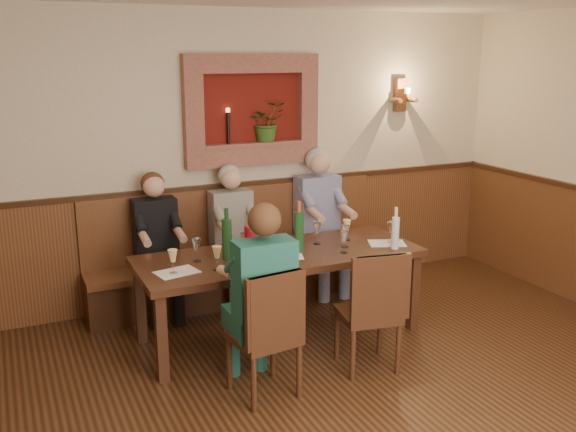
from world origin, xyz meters
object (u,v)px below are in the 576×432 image
object	(u,v)px
chair_near_left	(265,358)
water_bottle	(395,232)
chair_near_right	(368,334)
person_chair_front	(260,314)
person_bench_mid	(235,249)
person_bench_left	(159,260)
wine_bottle_green_b	(227,238)
spittoon_bucket	(259,241)
bench	(241,267)
wine_bottle_green_a	(299,231)
person_bench_right	(321,233)
dining_table	(280,261)

from	to	relation	value
chair_near_left	water_bottle	bearing A→B (deg)	14.08
chair_near_right	person_chair_front	distance (m)	0.94
chair_near_left	person_bench_mid	world-z (taller)	person_bench_mid
person_chair_front	person_bench_left	bearing A→B (deg)	101.71
wine_bottle_green_b	person_bench_left	bearing A→B (deg)	114.91
chair_near_right	spittoon_bucket	distance (m)	1.15
bench	wine_bottle_green_a	bearing A→B (deg)	-81.01
person_bench_right	chair_near_right	bearing A→B (deg)	-105.05
person_bench_mid	water_bottle	size ratio (longest dim) A/B	3.74
water_bottle	person_chair_front	bearing A→B (deg)	-161.66
person_chair_front	wine_bottle_green_a	world-z (taller)	person_chair_front
bench	spittoon_bucket	world-z (taller)	bench
person_chair_front	chair_near_right	bearing A→B (deg)	-2.39
wine_bottle_green_b	water_bottle	bearing A→B (deg)	-12.72
bench	water_bottle	bearing A→B (deg)	-52.38
chair_near_right	water_bottle	distance (m)	0.99
chair_near_left	person_chair_front	world-z (taller)	person_chair_front
chair_near_right	person_chair_front	bearing A→B (deg)	-172.13
chair_near_left	water_bottle	distance (m)	1.68
chair_near_left	bench	bearing A→B (deg)	67.34
spittoon_bucket	wine_bottle_green_b	bearing A→B (deg)	168.52
person_chair_front	water_bottle	bearing A→B (deg)	18.34
person_bench_right	spittoon_bucket	bearing A→B (deg)	-139.92
water_bottle	person_bench_left	bearing A→B (deg)	147.62
dining_table	person_bench_left	xyz separation A→B (m)	(-0.84, 0.84, -0.12)
chair_near_right	spittoon_bucket	size ratio (longest dim) A/B	3.53
chair_near_left	spittoon_bucket	size ratio (longest dim) A/B	3.55
wine_bottle_green_a	water_bottle	world-z (taller)	wine_bottle_green_a
spittoon_bucket	wine_bottle_green_a	world-z (taller)	wine_bottle_green_a
dining_table	chair_near_right	bearing A→B (deg)	-64.64
person_chair_front	spittoon_bucket	world-z (taller)	person_chair_front
person_bench_left	water_bottle	world-z (taller)	person_bench_left
bench	person_bench_left	size ratio (longest dim) A/B	2.22
spittoon_bucket	wine_bottle_green_b	distance (m)	0.27
person_bench_right	person_bench_mid	bearing A→B (deg)	179.81
dining_table	person_bench_mid	distance (m)	0.85
person_chair_front	dining_table	bearing A→B (deg)	57.23
person_chair_front	wine_bottle_green_a	xyz separation A→B (m)	(0.66, 0.73, 0.35)
chair_near_left	spittoon_bucket	distance (m)	1.07
bench	person_bench_right	world-z (taller)	person_bench_right
wine_bottle_green_a	person_bench_mid	bearing A→B (deg)	106.27
bench	person_bench_left	bearing A→B (deg)	-172.95
bench	wine_bottle_green_a	size ratio (longest dim) A/B	6.76
person_bench_right	person_chair_front	size ratio (longest dim) A/B	1.03
spittoon_bucket	dining_table	bearing A→B (deg)	8.37
wine_bottle_green_a	wine_bottle_green_b	xyz separation A→B (m)	(-0.61, 0.07, -0.01)
wine_bottle_green_a	wine_bottle_green_b	size ratio (longest dim) A/B	1.03
chair_near_right	wine_bottle_green_b	size ratio (longest dim) A/B	2.25
person_chair_front	wine_bottle_green_a	bearing A→B (deg)	48.00
bench	wine_bottle_green_b	bearing A→B (deg)	-116.40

